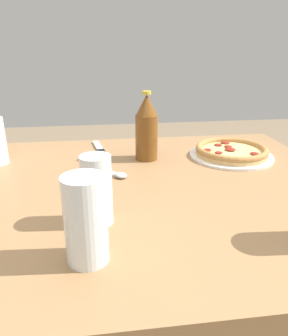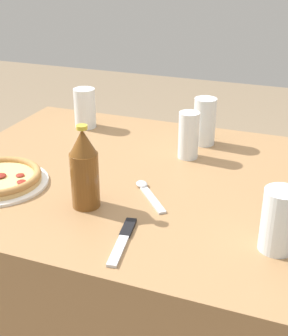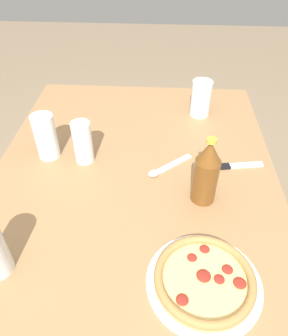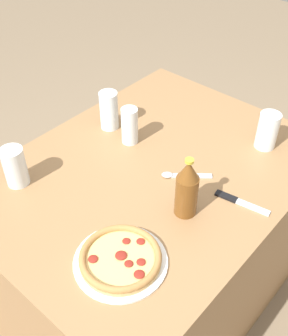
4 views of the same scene
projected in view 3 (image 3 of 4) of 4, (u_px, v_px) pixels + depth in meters
ground_plane at (137, 297)px, 1.55m from camera, size 8.00×8.00×0.00m
table at (136, 248)px, 1.30m from camera, size 1.21×0.92×0.78m
pizza_pepperoni at (204, 280)px, 0.75m from camera, size 0.27×0.27×0.04m
glass_iced_tea at (46, 138)px, 1.08m from camera, size 0.07×0.07×0.16m
glass_red_wine at (83, 144)px, 1.06m from camera, size 0.06×0.06×0.15m
glass_water at (201, 100)px, 1.28m from camera, size 0.08×0.08×0.14m
beer_bottle at (206, 172)px, 0.90m from camera, size 0.07×0.07×0.22m
knife at (232, 166)px, 1.08m from camera, size 0.05×0.19×0.01m
spoon at (164, 168)px, 1.06m from camera, size 0.13×0.15×0.01m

